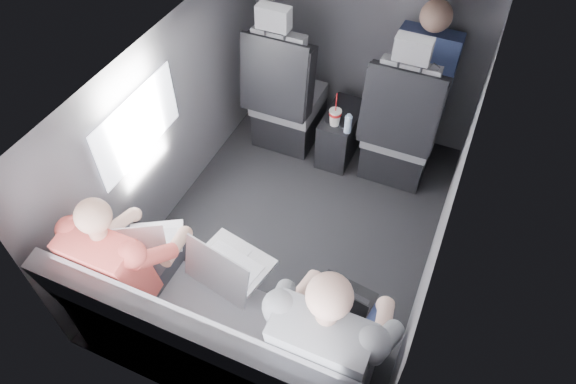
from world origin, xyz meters
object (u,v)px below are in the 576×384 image
at_px(soda_cup, 335,117).
at_px(passenger_rear_right, 331,338).
at_px(laptop_white, 149,240).
at_px(front_seat_left, 286,101).
at_px(rear_bench, 218,341).
at_px(laptop_silver, 228,265).
at_px(passenger_rear_left, 132,261).
at_px(water_bottle, 348,124).
at_px(passenger_front_right, 423,73).
at_px(center_console, 341,134).
at_px(laptop_black, 342,300).
at_px(front_seat_right, 400,133).

distance_m(soda_cup, passenger_rear_right, 1.82).
bearing_deg(laptop_white, front_seat_left, 87.71).
xyz_separation_m(rear_bench, laptop_silver, (-0.05, 0.26, 0.33)).
distance_m(laptop_white, passenger_rear_left, 0.15).
bearing_deg(water_bottle, passenger_front_right, 45.77).
bearing_deg(water_bottle, laptop_silver, -95.62).
distance_m(center_console, water_bottle, 0.34).
distance_m(soda_cup, laptop_black, 1.61).
bearing_deg(passenger_rear_right, laptop_white, 172.42).
bearing_deg(laptop_silver, laptop_white, -177.64).
bearing_deg(center_console, soda_cup, -95.60).
relative_size(front_seat_left, center_console, 2.64).
xyz_separation_m(front_seat_left, passenger_front_right, (0.94, 0.26, 0.36)).
relative_size(front_seat_left, soda_cup, 4.57).
height_order(soda_cup, laptop_silver, laptop_silver).
distance_m(rear_bench, passenger_rear_right, 0.67).
height_order(laptop_silver, passenger_front_right, passenger_front_right).
distance_m(center_console, laptop_black, 1.78).
height_order(laptop_white, passenger_front_right, passenger_front_right).
relative_size(rear_bench, passenger_rear_right, 1.27).
bearing_deg(water_bottle, center_console, 118.99).
height_order(center_console, passenger_rear_right, passenger_rear_right).
relative_size(passenger_rear_right, passenger_front_right, 1.46).
xyz_separation_m(water_bottle, laptop_white, (-0.62, -1.52, 0.16)).
distance_m(center_console, soda_cup, 0.30).
bearing_deg(soda_cup, passenger_front_right, 35.52).
xyz_separation_m(soda_cup, laptop_silver, (-0.03, -1.54, 0.17)).
xyz_separation_m(soda_cup, laptop_white, (-0.50, -1.56, 0.16)).
xyz_separation_m(passenger_rear_right, passenger_front_right, (-0.09, 2.07, 0.11)).
relative_size(front_seat_right, laptop_silver, 2.92).
relative_size(soda_cup, passenger_rear_right, 0.22).
xyz_separation_m(front_seat_right, laptop_white, (-0.97, -1.66, 0.23)).
height_order(front_seat_left, rear_bench, front_seat_left).
xyz_separation_m(laptop_black, passenger_front_right, (-0.07, 1.85, 0.13)).
relative_size(rear_bench, laptop_silver, 3.70).
distance_m(center_console, passenger_rear_right, 1.99).
relative_size(laptop_silver, passenger_rear_left, 0.37).
distance_m(front_seat_left, laptop_black, 1.90).
distance_m(laptop_silver, passenger_rear_left, 0.51).
relative_size(front_seat_left, passenger_front_right, 1.47).
height_order(laptop_white, passenger_rear_right, passenger_rear_right).
bearing_deg(front_seat_left, passenger_rear_left, -92.69).
relative_size(center_console, laptop_black, 1.52).
bearing_deg(center_console, water_bottle, -61.01).
bearing_deg(laptop_white, water_bottle, 67.94).
distance_m(rear_bench, water_bottle, 1.77).
bearing_deg(passenger_rear_right, passenger_rear_left, 179.93).
bearing_deg(laptop_black, front_seat_left, 122.33).
bearing_deg(laptop_white, soda_cup, 72.15).
bearing_deg(rear_bench, laptop_white, 155.04).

